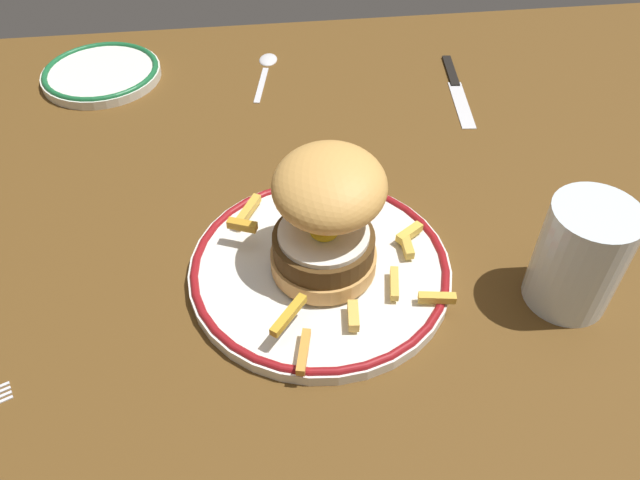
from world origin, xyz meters
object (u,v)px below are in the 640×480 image
dinner_plate (320,268)px  water_glass (577,263)px  burger (327,216)px  knife (455,83)px  spoon (267,63)px  side_plate (101,73)px

dinner_plate → water_glass: bearing=-14.0°
burger → water_glass: 22.68cm
burger → water_glass: burger is taller
water_glass → knife: bearing=89.6°
spoon → side_plate: bearing=-178.0°
water_glass → knife: (0.26, 37.70, -4.31)cm
burger → side_plate: size_ratio=0.79×
side_plate → knife: size_ratio=0.89×
side_plate → spoon: side_plate is taller
dinner_plate → water_glass: (22.37, -5.60, 3.74)cm
water_glass → spoon: bearing=118.5°
burger → knife: burger is taller
dinner_plate → knife: size_ratio=1.39×
side_plate → dinner_plate: bearing=-57.3°
burger → spoon: 41.10cm
burger → knife: size_ratio=0.70×
water_glass → knife: size_ratio=0.59×
water_glass → burger: bearing=165.0°
spoon → water_glass: bearing=-61.5°
burger → water_glass: (21.74, -5.84, -2.79)cm
burger → spoon: burger is taller
burger → side_plate: (-26.21, 39.58, -6.53)cm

